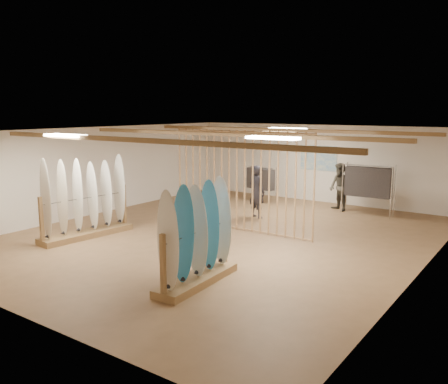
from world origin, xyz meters
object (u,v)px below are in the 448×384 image
Objects in this scene: shopper_a at (257,188)px; clothing_rack_a at (261,179)px; rack_left at (86,210)px; clothing_rack_b at (368,182)px; rack_right at (197,249)px; shopper_b at (340,184)px.

clothing_rack_a is at bearing -49.28° from shopper_a.
shopper_a is at bearing 66.85° from rack_left.
clothing_rack_a is 0.80× the size of clothing_rack_b.
rack_right is 8.01m from shopper_b.
rack_left is 1.46× the size of shopper_b.
rack_left is 1.21× the size of rack_right.
rack_left is 6.91m from clothing_rack_a.
rack_right is at bearing -54.33° from clothing_rack_a.
shopper_a reaches higher than shopper_b.
shopper_a is at bearing -90.25° from shopper_b.
shopper_b is (1.73, 2.45, -0.03)m from shopper_a.
clothing_rack_b is 1.00m from shopper_b.
clothing_rack_a is 0.73× the size of shopper_b.
rack_left is 8.66m from clothing_rack_b.
shopper_b reaches higher than clothing_rack_b.
clothing_rack_b is at bearing 58.65° from rack_left.
clothing_rack_b is 3.59m from shopper_a.
rack_left is 5.20m from shopper_a.
clothing_rack_b is at bearing 14.78° from clothing_rack_a.
clothing_rack_b is at bearing 29.52° from shopper_b.
shopper_b is (-0.29, 8.00, 0.21)m from rack_right.
rack_left reaches higher than clothing_rack_b.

